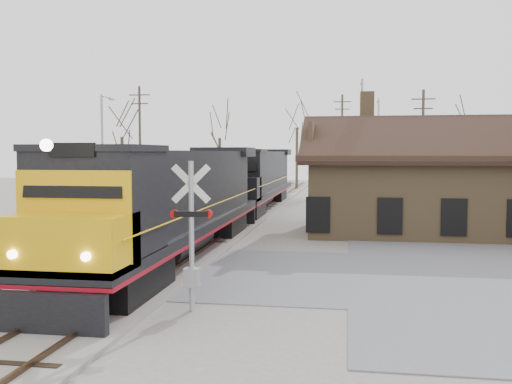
# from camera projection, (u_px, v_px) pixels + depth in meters

# --- Properties ---
(ground) EXTENTS (140.00, 140.00, 0.00)m
(ground) POSITION_uv_depth(u_px,v_px,m) (160.00, 269.00, 21.47)
(ground) COLOR gray
(ground) RESTS_ON ground
(road) EXTENTS (60.00, 9.00, 0.03)m
(road) POSITION_uv_depth(u_px,v_px,m) (160.00, 269.00, 21.47)
(road) COLOR slate
(road) RESTS_ON ground
(track_main) EXTENTS (3.40, 90.00, 0.24)m
(track_main) POSITION_uv_depth(u_px,v_px,m) (237.00, 221.00, 36.24)
(track_main) COLOR gray
(track_main) RESTS_ON ground
(track_siding) EXTENTS (3.40, 90.00, 0.24)m
(track_siding) POSITION_uv_depth(u_px,v_px,m) (169.00, 219.00, 36.95)
(track_siding) COLOR gray
(track_siding) RESTS_ON ground
(depot) EXTENTS (15.20, 9.31, 7.90)m
(depot) POSITION_uv_depth(u_px,v_px,m) (441.00, 189.00, 31.21)
(depot) COLOR olive
(depot) RESTS_ON ground
(locomotive_lead) EXTENTS (3.14, 21.02, 4.67)m
(locomotive_lead) POSITION_uv_depth(u_px,v_px,m) (174.00, 201.00, 23.04)
(locomotive_lead) COLOR black
(locomotive_lead) RESTS_ON ground
(locomotive_trailing) EXTENTS (3.14, 21.02, 4.42)m
(locomotive_trailing) POSITION_uv_depth(u_px,v_px,m) (257.00, 178.00, 44.01)
(locomotive_trailing) COLOR black
(locomotive_trailing) RESTS_ON ground
(crossbuck_near) EXTENTS (1.19, 0.31, 4.17)m
(crossbuck_near) POSITION_uv_depth(u_px,v_px,m) (191.00, 241.00, 15.74)
(crossbuck_near) COLOR #A5A8AD
(crossbuck_near) RESTS_ON ground
(crossbuck_far) EXTENTS (1.06, 0.28, 3.72)m
(crossbuck_far) POSITION_uv_depth(u_px,v_px,m) (47.00, 207.00, 27.75)
(crossbuck_far) COLOR #A5A8AD
(crossbuck_far) RESTS_ON ground
(streetlight_a) EXTENTS (0.25, 2.04, 8.41)m
(streetlight_a) POSITION_uv_depth(u_px,v_px,m) (103.00, 148.00, 39.76)
(streetlight_a) COLOR #A5A8AD
(streetlight_a) RESTS_ON ground
(streetlight_b) EXTENTS (0.25, 2.04, 9.86)m
(streetlight_b) POSITION_uv_depth(u_px,v_px,m) (361.00, 138.00, 42.62)
(streetlight_b) COLOR #A5A8AD
(streetlight_b) RESTS_ON ground
(streetlight_c) EXTENTS (0.25, 2.04, 9.71)m
(streetlight_c) POSITION_uv_depth(u_px,v_px,m) (378.00, 142.00, 56.81)
(streetlight_c) COLOR #A5A8AD
(streetlight_c) RESTS_ON ground
(utility_pole_a) EXTENTS (2.00, 0.24, 10.49)m
(utility_pole_a) POSITION_uv_depth(u_px,v_px,m) (140.00, 141.00, 52.81)
(utility_pole_a) COLOR #382D23
(utility_pole_a) RESTS_ON ground
(utility_pole_b) EXTENTS (2.00, 0.24, 10.75)m
(utility_pole_b) POSITION_uv_depth(u_px,v_px,m) (342.00, 141.00, 62.93)
(utility_pole_b) COLOR #382D23
(utility_pole_b) RESTS_ON ground
(utility_pole_c) EXTENTS (2.00, 0.24, 9.73)m
(utility_pole_c) POSITION_uv_depth(u_px,v_px,m) (422.00, 144.00, 48.72)
(utility_pole_c) COLOR #382D23
(utility_pole_c) RESTS_ON ground
(tree_a) EXTENTS (3.88, 3.88, 9.51)m
(tree_a) POSITION_uv_depth(u_px,v_px,m) (122.00, 127.00, 52.27)
(tree_a) COLOR #382D23
(tree_a) RESTS_ON ground
(tree_b) EXTENTS (3.95, 3.95, 9.69)m
(tree_b) POSITION_uv_depth(u_px,v_px,m) (220.00, 129.00, 60.27)
(tree_b) COLOR #382D23
(tree_b) RESTS_ON ground
(tree_c) EXTENTS (4.88, 4.88, 11.95)m
(tree_c) POSITION_uv_depth(u_px,v_px,m) (297.00, 117.00, 67.12)
(tree_c) COLOR #382D23
(tree_c) RESTS_ON ground
(tree_d) EXTENTS (3.75, 3.75, 9.20)m
(tree_d) POSITION_uv_depth(u_px,v_px,m) (368.00, 133.00, 62.09)
(tree_d) COLOR #382D23
(tree_d) RESTS_ON ground
(tree_e) EXTENTS (4.04, 4.04, 9.90)m
(tree_e) POSITION_uv_depth(u_px,v_px,m) (459.00, 126.00, 56.84)
(tree_e) COLOR #382D23
(tree_e) RESTS_ON ground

